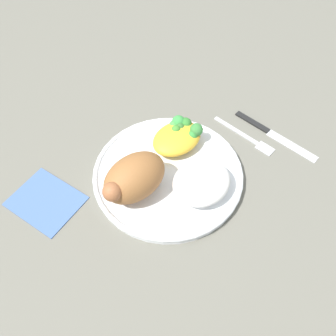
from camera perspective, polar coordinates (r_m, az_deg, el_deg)
The scene contains 8 objects.
ground_plane at distance 0.66m, azimuth 0.00°, elevation -1.44°, with size 2.00×2.00×0.00m, color #656257.
plate at distance 0.66m, azimuth 0.00°, elevation -0.96°, with size 0.28×0.28×0.02m.
roasted_chicken at distance 0.60m, azimuth -5.53°, elevation -1.64°, with size 0.12×0.08×0.08m.
rice_pile at distance 0.61m, azimuth 5.41°, elevation -2.25°, with size 0.11×0.09×0.04m, color white.
mac_cheese_with_broccoli at distance 0.68m, azimuth 1.73°, elevation 5.28°, with size 0.10×0.08×0.04m.
fork at distance 0.74m, azimuth 12.53°, elevation 4.96°, with size 0.03×0.14×0.01m.
knife at distance 0.76m, azimuth 15.81°, elevation 5.77°, with size 0.03×0.19×0.01m.
napkin at distance 0.67m, azimuth -19.07°, elevation -5.01°, with size 0.10×0.12×0.00m, color #47669E.
Camera 1 is at (0.25, 0.29, 0.54)m, focal length 37.88 mm.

